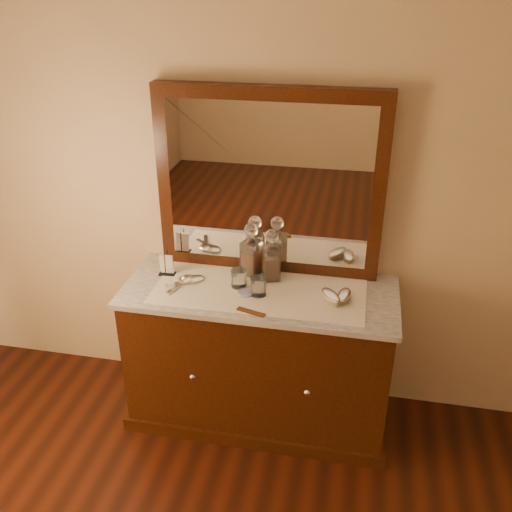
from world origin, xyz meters
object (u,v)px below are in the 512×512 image
dresser_cabinet (259,357)px  brush_near (331,297)px  brush_far (344,296)px  mirror_frame (269,184)px  pin_dish (246,293)px  comb (251,312)px  hand_mirror_outer (184,281)px  decanter_right (271,260)px  decanter_left (251,255)px  napkin_rack (167,265)px  hand_mirror_inner (192,280)px

dresser_cabinet → brush_near: 0.60m
brush_far → mirror_frame: bearing=149.0°
pin_dish → comb: pin_dish is taller
brush_far → hand_mirror_outer: 0.85m
decanter_right → hand_mirror_outer: decanter_right is taller
dresser_cabinet → pin_dish: 0.46m
hand_mirror_outer → dresser_cabinet: bearing=1.5°
decanter_left → brush_near: (0.45, -0.20, -0.09)m
mirror_frame → napkin_rack: size_ratio=8.81×
mirror_frame → brush_near: (0.37, -0.29, -0.47)m
decanter_left → hand_mirror_outer: bearing=-153.6°
mirror_frame → hand_mirror_inner: bearing=-147.7°
pin_dish → decanter_left: (-0.01, 0.22, 0.11)m
mirror_frame → pin_dish: bearing=-101.3°
hand_mirror_outer → brush_far: bearing=-0.5°
dresser_cabinet → decanter_left: (-0.08, 0.15, 0.56)m
hand_mirror_outer → hand_mirror_inner: size_ratio=1.12×
decanter_right → pin_dish: bearing=-119.0°
brush_far → hand_mirror_inner: (-0.81, 0.03, -0.01)m
dresser_cabinet → comb: (0.00, -0.23, 0.45)m
pin_dish → hand_mirror_outer: (-0.35, 0.05, 0.00)m
comb → decanter_right: decanter_right is taller
decanter_left → brush_near: 0.50m
decanter_right → brush_far: (0.40, -0.14, -0.09)m
decanter_left → decanter_right: decanter_left is taller
napkin_rack → hand_mirror_outer: (0.12, -0.07, -0.04)m
mirror_frame → brush_far: (0.44, -0.26, -0.48)m
napkin_rack → dresser_cabinet: bearing=-6.9°
dresser_cabinet → napkin_rack: (-0.53, 0.06, 0.49)m
decanter_left → brush_far: (0.52, -0.17, -0.10)m
brush_far → hand_mirror_inner: bearing=178.1°
napkin_rack → hand_mirror_outer: napkin_rack is taller
dresser_cabinet → decanter_left: size_ratio=4.65×
pin_dish → brush_near: 0.44m
napkin_rack → hand_mirror_outer: bearing=-31.6°
decanter_left → napkin_rack: bearing=-168.7°
pin_dish → decanter_left: 0.25m
brush_near → hand_mirror_inner: (-0.75, 0.05, -0.01)m
pin_dish → comb: size_ratio=0.53×
dresser_cabinet → hand_mirror_inner: size_ratio=6.85×
decanter_right → brush_far: 0.43m
decanter_left → hand_mirror_outer: 0.39m
dresser_cabinet → hand_mirror_inner: hand_mirror_inner is taller
mirror_frame → decanter_left: (-0.08, -0.09, -0.38)m
brush_near → hand_mirror_outer: brush_near is taller
decanter_left → decanter_right: 0.12m
comb → hand_mirror_inner: size_ratio=0.73×
pin_dish → hand_mirror_inner: hand_mirror_inner is taller
dresser_cabinet → hand_mirror_inner: (-0.37, 0.01, 0.45)m
comb → dresser_cabinet: bearing=106.2°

